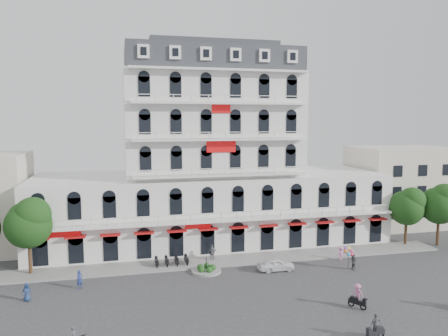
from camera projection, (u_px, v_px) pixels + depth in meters
ground at (250, 291)px, 41.23m from camera, size 120.00×120.00×0.00m
sidewalk at (227, 260)px, 49.93m from camera, size 53.00×4.00×0.16m
main_building at (211, 167)px, 57.54m from camera, size 45.00×15.00×25.80m
flank_building_east at (400, 186)px, 66.82m from camera, size 14.00×10.00×12.00m
traffic_island at (206, 270)px, 46.32m from camera, size 3.20×3.20×1.60m
parked_scooter_row at (172, 266)px, 48.28m from camera, size 4.40×1.80×1.10m
tree_west_inner at (29, 221)px, 44.96m from camera, size 4.76×4.76×8.25m
tree_east_inner at (407, 205)px, 55.85m from camera, size 4.40×4.37×7.57m
tree_east_outer at (440, 203)px, 55.76m from camera, size 4.65×4.65×8.05m
parked_car at (276, 264)px, 46.76m from camera, size 3.99×1.72×1.34m
rider_northeast at (376, 327)px, 32.03m from camera, size 1.69×0.61×2.00m
rider_center at (357, 295)px, 37.35m from camera, size 1.15×1.47×2.19m
pedestrian_left at (27, 292)px, 38.86m from camera, size 0.88×0.63×1.66m
pedestrian_mid at (212, 253)px, 49.94m from camera, size 1.20×0.71×1.92m
pedestrian_right at (341, 253)px, 50.22m from camera, size 1.12×0.77×1.60m
pedestrian_far at (80, 279)px, 41.73m from camera, size 0.79×0.72×1.80m
balloon_vendor at (352, 258)px, 46.94m from camera, size 1.33×1.27×2.45m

